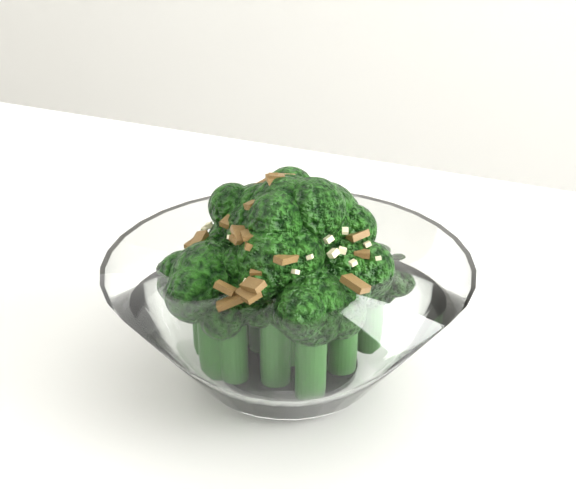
% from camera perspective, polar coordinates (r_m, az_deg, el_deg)
% --- Properties ---
extents(broccoli_dish, '(0.21, 0.21, 0.13)m').
position_cam_1_polar(broccoli_dish, '(0.51, -0.23, -3.75)').
color(broccoli_dish, white).
rests_on(broccoli_dish, table).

